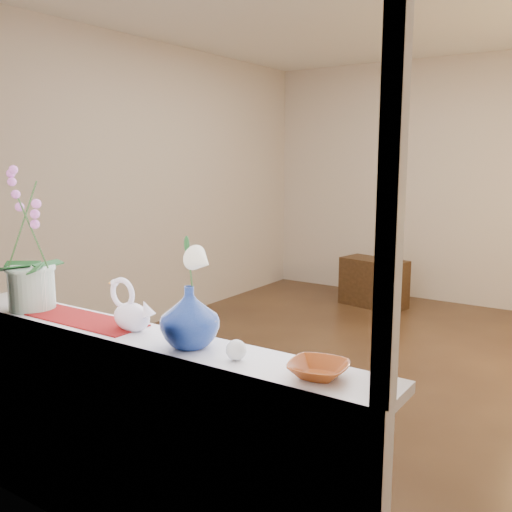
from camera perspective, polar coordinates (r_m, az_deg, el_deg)
The scene contains 16 objects.
ground at distance 4.58m, azimuth 10.84°, elevation -11.12°, with size 5.00×5.00×0.00m, color #342115.
wall_back at distance 6.66m, azimuth 19.77°, elevation 6.92°, with size 4.50×0.10×2.70m, color beige.
wall_front at distance 2.21m, azimuth -14.41°, elevation 2.38°, with size 4.50×0.10×2.70m, color beige.
wall_left at distance 5.55m, azimuth -10.70°, elevation 6.85°, with size 0.10×5.00×2.70m, color beige.
ceiling at distance 4.41m, azimuth 12.08°, elevation 23.76°, with size 5.00×5.00×0.00m, color white.
window_apron at distance 2.51m, azimuth -12.76°, elevation -18.55°, with size 2.20×0.08×0.88m, color white.
windowsill at distance 2.39m, azimuth -11.60°, elevation -8.02°, with size 2.20×0.26×0.04m, color white.
window_frame at distance 2.21m, azimuth -14.21°, elevation 11.50°, with size 2.22×0.06×1.60m, color white, non-canonical shape.
runner at distance 2.66m, azimuth -17.42°, elevation -5.92°, with size 0.70×0.20×0.01m, color maroon.
orchid_pot at distance 2.83m, azimuth -21.83°, elevation 1.59°, with size 0.23×0.23×0.67m, color white, non-canonical shape.
swan at distance 2.40m, azimuth -12.35°, elevation -4.93°, with size 0.24×0.11×0.20m, color white, non-canonical shape.
blue_vase at distance 2.15m, azimuth -6.67°, elevation -5.59°, with size 0.26×0.26×0.27m, color navy.
lily at distance 2.10m, azimuth -6.79°, elevation 0.59°, with size 0.15×0.08×0.20m, color white, non-canonical shape.
paperweight at distance 2.03m, azimuth -2.00°, elevation -9.38°, with size 0.07×0.07×0.07m, color silver.
amber_dish at distance 1.90m, azimuth 6.25°, elevation -11.33°, with size 0.17×0.17×0.04m, color #8E3A10.
side_table at distance 6.41m, azimuth 11.69°, elevation -2.61°, with size 0.70×0.35×0.53m, color black.
Camera 1 is at (1.64, -3.95, 1.63)m, focal length 40.00 mm.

